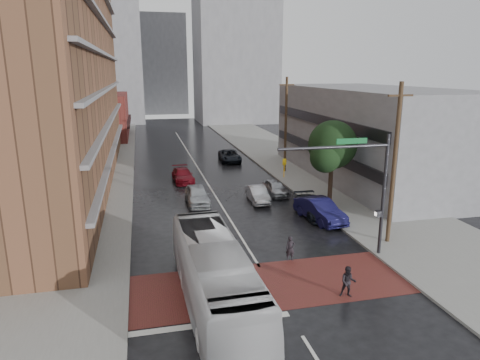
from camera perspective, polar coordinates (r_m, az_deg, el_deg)
ground at (r=22.10m, az=4.45°, el=-14.32°), size 160.00×160.00×0.00m
crosswalk at (r=22.51m, az=4.06°, el=-13.71°), size 14.00×5.00×0.02m
sidewalk_west at (r=45.04m, az=-19.74°, el=0.01°), size 9.00×90.00×0.15m
sidewalk_east at (r=48.00m, az=8.62°, el=1.55°), size 9.00×90.00×0.15m
apartment_block at (r=43.32m, az=-24.95°, el=17.62°), size 10.00×44.00×28.00m
storefront_west at (r=73.04m, az=-17.94°, el=8.11°), size 8.00×16.00×7.00m
building_east at (r=44.96m, az=17.16°, el=5.95°), size 11.00×26.00×9.00m
distant_tower_west at (r=96.92m, az=-18.65°, el=16.86°), size 18.00×16.00×32.00m
distant_tower_east at (r=92.92m, az=-0.67°, el=18.95°), size 16.00×14.00×36.00m
distant_tower_center at (r=113.61m, az=-10.43°, el=14.86°), size 12.00×10.00×24.00m
street_tree at (r=34.26m, az=12.21°, el=4.20°), size 4.20×4.10×6.90m
signal_mast at (r=24.77m, az=15.91°, el=0.12°), size 6.50×0.30×7.20m
utility_pole_near at (r=27.43m, az=19.89°, el=2.04°), size 1.60×0.26×10.00m
utility_pole_far at (r=45.28m, az=6.12°, el=7.38°), size 1.60×0.26×10.00m
transit_bus at (r=19.85m, az=-3.38°, el=-12.71°), size 2.88×11.28×3.13m
pedestrian_a at (r=24.91m, az=6.73°, el=-9.06°), size 0.57×0.41×1.46m
pedestrian_b at (r=21.66m, az=14.23°, el=-13.04°), size 0.92×0.82×1.56m
car_travel_a at (r=34.96m, az=-5.72°, el=-2.02°), size 1.86×4.54×1.54m
car_travel_b at (r=35.50m, az=2.37°, el=-1.92°), size 1.44×3.92×1.28m
car_travel_c at (r=42.23m, az=-7.63°, el=0.64°), size 2.04×4.60×1.31m
suv_travel at (r=51.30m, az=-1.38°, el=3.25°), size 2.56×5.12×1.39m
car_parked_near at (r=31.51m, az=10.61°, el=-3.97°), size 2.49×5.13×1.62m
car_parked_mid at (r=32.53m, az=9.80°, el=-3.58°), size 2.04×4.76×1.37m
car_parked_far at (r=37.56m, az=4.73°, el=-1.03°), size 1.66×3.86×1.30m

